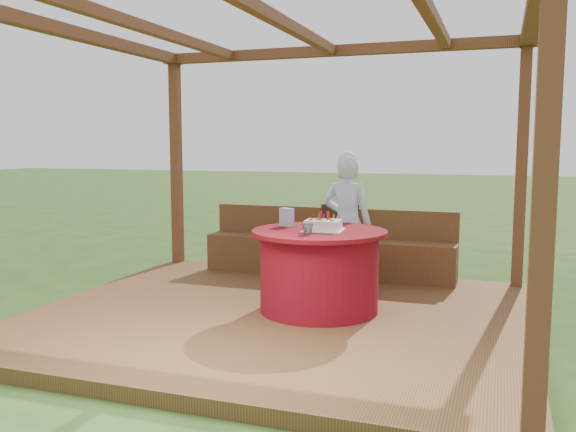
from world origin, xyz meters
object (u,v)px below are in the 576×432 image
at_px(bench, 328,253).
at_px(chair, 340,240).
at_px(gift_bag, 287,217).
at_px(table, 319,270).
at_px(drinking_glass, 308,229).
at_px(elderly_woman, 347,221).
at_px(birthday_cake, 323,225).

relative_size(bench, chair, 3.39).
bearing_deg(gift_bag, bench, 107.75).
bearing_deg(chair, bench, 124.47).
distance_m(bench, table, 1.59).
bearing_deg(drinking_glass, chair, 93.10).
distance_m(bench, gift_bag, 1.52).
bearing_deg(elderly_woman, chair, 117.65).
bearing_deg(drinking_glass, elderly_woman, 87.27).
bearing_deg(birthday_cake, drinking_glass, -101.91).
relative_size(bench, elderly_woman, 2.01).
xyz_separation_m(birthday_cake, gift_bag, (-0.42, 0.16, 0.04)).
distance_m(bench, birthday_cake, 1.70).
xyz_separation_m(table, elderly_woman, (0.04, 0.94, 0.36)).
relative_size(chair, birthday_cake, 2.23).
distance_m(table, gift_bag, 0.62).
bearing_deg(bench, gift_bag, -91.55).
height_order(bench, elderly_woman, elderly_woman).
distance_m(gift_bag, drinking_glass, 0.57).
height_order(bench, birthday_cake, birthday_cake).
xyz_separation_m(bench, birthday_cake, (0.38, -1.56, 0.56)).
bearing_deg(birthday_cake, table, 166.86).
relative_size(table, birthday_cake, 3.19).
xyz_separation_m(bench, table, (0.34, -1.55, 0.13)).
bearing_deg(drinking_glass, table, 85.80).
xyz_separation_m(table, gift_bag, (-0.38, 0.15, 0.47)).
height_order(chair, elderly_woman, elderly_woman).
relative_size(chair, elderly_woman, 0.59).
bearing_deg(birthday_cake, gift_bag, 158.60).
height_order(bench, gift_bag, gift_bag).
height_order(elderly_woman, drinking_glass, elderly_woman).
relative_size(table, drinking_glass, 12.36).
distance_m(chair, drinking_glass, 1.54).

